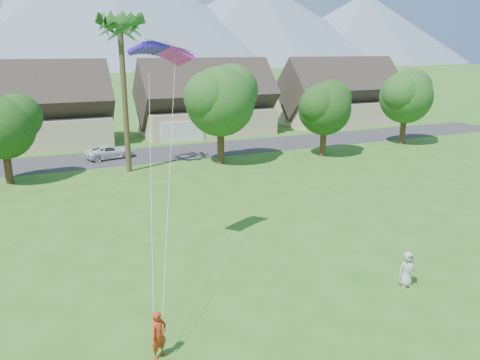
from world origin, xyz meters
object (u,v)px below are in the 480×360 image
watcher (407,269)px  parked_car (110,152)px  kite_flyer (159,335)px  parafoil_kite (162,49)px

watcher → parked_car: (-7.92, 29.94, -0.16)m
kite_flyer → parafoil_kite: 12.05m
kite_flyer → parked_car: (3.01, 30.46, -0.22)m
parked_car → kite_flyer: bearing=161.9°
kite_flyer → watcher: (10.93, 0.52, -0.06)m
parafoil_kite → parked_car: bearing=62.1°
kite_flyer → watcher: kite_flyer is taller
kite_flyer → parked_car: 30.61m
parafoil_kite → watcher: bearing=-66.4°
kite_flyer → watcher: bearing=-25.6°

